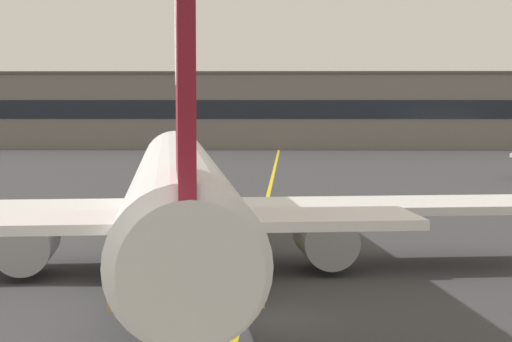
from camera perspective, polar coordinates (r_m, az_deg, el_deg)
name	(u,v)px	position (r m, az deg, el deg)	size (l,w,h in m)	color
ground_plane	(259,320)	(29.72, 0.17, -9.50)	(400.00, 400.00, 0.00)	#353538
taxiway_centreline	(265,210)	(59.28, 0.55, -2.52)	(0.30, 180.00, 0.01)	yellow
airliner_foreground	(178,193)	(37.40, -5.00, -1.40)	(32.34, 41.50, 11.65)	white
safety_cone_by_nose_gear	(230,220)	(52.52, -1.70, -3.13)	(0.44, 0.44, 0.55)	orange
terminal_building	(243,110)	(140.45, -0.87, 3.91)	(112.53, 12.40, 11.89)	slate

